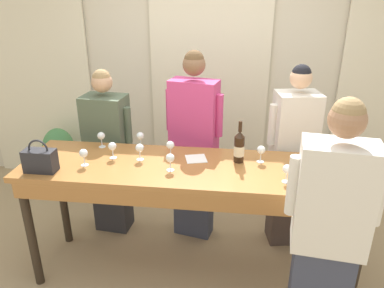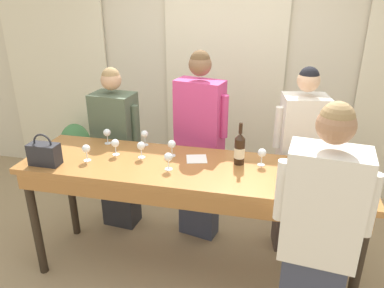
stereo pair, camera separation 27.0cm
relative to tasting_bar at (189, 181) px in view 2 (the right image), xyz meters
name	(u,v)px [view 2 (the right image)]	position (x,y,z in m)	size (l,w,h in m)	color
ground_plane	(190,271)	(0.00, 0.03, -0.91)	(18.00, 18.00, 0.00)	tan
wall_back	(225,70)	(0.00, 1.77, 0.49)	(12.00, 0.06, 2.80)	beige
curtain_panel_left	(57,68)	(-2.10, 1.70, 0.44)	(1.34, 0.03, 2.69)	#EFE5C6
curtain_panel_center	(224,76)	(0.00, 1.70, 0.44)	(1.34, 0.03, 2.69)	#EFE5C6
tasting_bar	(189,181)	(0.00, 0.00, 0.00)	(2.63, 0.72, 1.02)	#9E6633
wine_bottle	(240,149)	(0.36, 0.15, 0.24)	(0.08, 0.08, 0.33)	black
handbag	(44,154)	(-1.09, -0.20, 0.21)	(0.23, 0.12, 0.25)	#232328
wine_glass_front_left	(262,153)	(0.53, 0.16, 0.21)	(0.06, 0.06, 0.13)	white
wine_glass_front_mid	(168,158)	(-0.14, -0.07, 0.21)	(0.06, 0.06, 0.13)	white
wine_glass_front_right	(107,133)	(-0.80, 0.29, 0.21)	(0.06, 0.06, 0.13)	white
wine_glass_center_left	(115,144)	(-0.63, 0.09, 0.21)	(0.06, 0.06, 0.13)	white
wine_glass_center_mid	(86,149)	(-0.81, -0.07, 0.21)	(0.06, 0.06, 0.13)	white
wine_glass_center_right	(141,146)	(-0.41, 0.08, 0.21)	(0.06, 0.06, 0.13)	white
wine_glass_back_left	(284,174)	(0.69, -0.15, 0.21)	(0.06, 0.06, 0.13)	white
wine_glass_back_mid	(145,135)	(-0.47, 0.33, 0.21)	(0.06, 0.06, 0.13)	white
wine_glass_back_right	(301,181)	(0.80, -0.23, 0.21)	(0.06, 0.06, 0.13)	white
wine_glass_near_host	(172,145)	(-0.18, 0.17, 0.21)	(0.06, 0.06, 0.13)	white
napkin	(197,159)	(0.03, 0.15, 0.12)	(0.20, 0.20, 0.00)	white
guest_olive_jacket	(117,150)	(-0.86, 0.60, -0.09)	(0.50, 0.31, 1.63)	#28282D
guest_pink_top	(199,147)	(-0.04, 0.60, 0.02)	(0.53, 0.30, 1.81)	#383D51
guest_cream_sweater	(298,163)	(0.84, 0.60, -0.04)	(0.48, 0.34, 1.71)	#473833
host_pouring	(317,246)	(0.90, -0.60, -0.01)	(0.54, 0.30, 1.77)	#383D51
potted_plant	(76,148)	(-1.78, 1.37, -0.49)	(0.38, 0.38, 0.74)	#4C4C51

